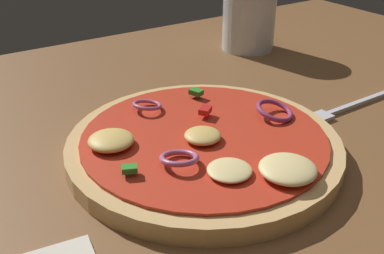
{
  "coord_description": "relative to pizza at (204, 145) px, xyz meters",
  "views": [
    {
      "loc": [
        -0.19,
        -0.27,
        0.26
      ],
      "look_at": [
        0.02,
        0.06,
        0.05
      ],
      "focal_mm": 43.08,
      "sensor_mm": 36.0,
      "label": 1
    }
  ],
  "objects": [
    {
      "name": "beer_glass",
      "position": [
        0.23,
        0.22,
        0.04
      ],
      "size": [
        0.08,
        0.08,
        0.12
      ],
      "color": "silver",
      "rests_on": "dining_table"
    },
    {
      "name": "pizza",
      "position": [
        0.0,
        0.0,
        0.0
      ],
      "size": [
        0.25,
        0.25,
        0.03
      ],
      "color": "tan",
      "rests_on": "dining_table"
    },
    {
      "name": "dining_table",
      "position": [
        -0.02,
        -0.03,
        -0.03
      ],
      "size": [
        1.18,
        0.86,
        0.03
      ],
      "color": "brown",
      "rests_on": "ground"
    },
    {
      "name": "fork",
      "position": [
        0.19,
        -0.01,
        -0.01
      ],
      "size": [
        0.19,
        0.02,
        0.01
      ],
      "color": "silver",
      "rests_on": "dining_table"
    }
  ]
}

